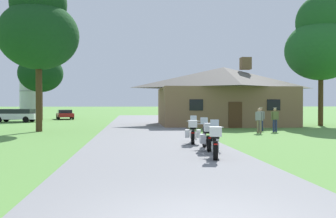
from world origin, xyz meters
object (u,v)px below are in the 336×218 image
object	(u,v)px
motorcycle_white_farthest_in_row	(193,132)
tree_left_near	(39,26)
motorcycle_black_second_in_row	(208,137)
tree_right_of_lodge	(321,42)
bystander_olive_shirt_near_lodge	(275,118)
parked_white_suv_far_left	(16,115)
motorcycle_blue_nearest_to_camera	(215,142)
bystander_gray_shirt_beside_signpost	(261,118)
tree_left_far	(41,68)
metal_silo_distant	(31,88)
bystander_gray_shirt_by_tree	(259,119)
parked_red_sedan_far_left	(65,114)

from	to	relation	value
motorcycle_white_farthest_in_row	tree_left_near	size ratio (longest dim) A/B	0.19
motorcycle_black_second_in_row	motorcycle_white_farthest_in_row	world-z (taller)	same
tree_left_near	tree_right_of_lodge	world-z (taller)	tree_right_of_lodge
motorcycle_white_farthest_in_row	bystander_olive_shirt_near_lodge	size ratio (longest dim) A/B	1.23
motorcycle_white_farthest_in_row	parked_white_suv_far_left	world-z (taller)	parked_white_suv_far_left
motorcycle_black_second_in_row	motorcycle_blue_nearest_to_camera	bearing A→B (deg)	-91.51
motorcycle_white_farthest_in_row	bystander_gray_shirt_beside_signpost	distance (m)	10.93
tree_right_of_lodge	bystander_olive_shirt_near_lodge	bearing A→B (deg)	-134.61
tree_left_far	tree_right_of_lodge	xyz separation A→B (m)	(27.55, -14.41, 1.24)
bystander_olive_shirt_near_lodge	tree_left_far	size ratio (longest dim) A/B	0.17
bystander_gray_shirt_beside_signpost	tree_left_far	size ratio (longest dim) A/B	0.17
metal_silo_distant	motorcycle_blue_nearest_to_camera	bearing A→B (deg)	-67.69
bystander_gray_shirt_beside_signpost	parked_white_suv_far_left	size ratio (longest dim) A/B	0.35
bystander_gray_shirt_by_tree	bystander_gray_shirt_beside_signpost	bearing A→B (deg)	-70.50
motorcycle_black_second_in_row	motorcycle_white_farthest_in_row	size ratio (longest dim) A/B	1.01
parked_white_suv_far_left	parked_red_sedan_far_left	bearing A→B (deg)	-20.65
bystander_olive_shirt_near_lodge	tree_left_near	world-z (taller)	tree_left_near
tree_left_near	metal_silo_distant	bearing A→B (deg)	105.50
tree_right_of_lodge	bystander_gray_shirt_beside_signpost	bearing A→B (deg)	-142.40
motorcycle_black_second_in_row	bystander_gray_shirt_by_tree	distance (m)	10.67
bystander_olive_shirt_near_lodge	tree_left_far	bearing A→B (deg)	127.87
tree_left_near	tree_right_of_lodge	size ratio (longest dim) A/B	0.95
bystander_olive_shirt_near_lodge	parked_red_sedan_far_left	distance (m)	29.88
motorcycle_blue_nearest_to_camera	motorcycle_white_farthest_in_row	world-z (taller)	same
bystander_gray_shirt_beside_signpost	tree_left_far	bearing A→B (deg)	-21.28
bystander_gray_shirt_by_tree	tree_left_near	xyz separation A→B (m)	(-14.85, 2.93, 6.43)
motorcycle_black_second_in_row	tree_left_far	world-z (taller)	tree_left_far
motorcycle_blue_nearest_to_camera	tree_left_near	size ratio (longest dim) A/B	0.19
bystander_gray_shirt_by_tree	tree_left_far	distance (m)	30.00
motorcycle_black_second_in_row	bystander_olive_shirt_near_lodge	bearing A→B (deg)	59.62
bystander_olive_shirt_near_lodge	bystander_gray_shirt_by_tree	size ratio (longest dim) A/B	1.01
tree_left_near	motorcycle_black_second_in_row	bearing A→B (deg)	-51.90
motorcycle_black_second_in_row	tree_right_of_lodge	bearing A→B (deg)	54.63
motorcycle_blue_nearest_to_camera	bystander_gray_shirt_by_tree	xyz separation A→B (m)	(5.47, 11.46, 0.31)
bystander_olive_shirt_near_lodge	parked_white_suv_far_left	distance (m)	27.46
bystander_olive_shirt_near_lodge	tree_right_of_lodge	size ratio (longest dim) A/B	0.15
bystander_olive_shirt_near_lodge	motorcycle_white_farthest_in_row	bearing A→B (deg)	-138.44
metal_silo_distant	bystander_gray_shirt_by_tree	bearing A→B (deg)	-52.75
motorcycle_white_farthest_in_row	tree_left_near	xyz separation A→B (m)	(-9.38, 9.53, 6.75)
parked_white_suv_far_left	tree_right_of_lodge	bearing A→B (deg)	-101.18
bystander_olive_shirt_near_lodge	bystander_gray_shirt_by_tree	xyz separation A→B (m)	(-1.48, -1.07, -0.02)
bystander_gray_shirt_beside_signpost	tree_left_near	bearing A→B (deg)	21.38
motorcycle_blue_nearest_to_camera	tree_left_far	distance (m)	36.98
motorcycle_white_farthest_in_row	tree_right_of_lodge	world-z (taller)	tree_right_of_lodge
motorcycle_white_farthest_in_row	bystander_gray_shirt_beside_signpost	xyz separation A→B (m)	(6.36, 8.89, 0.34)
bystander_gray_shirt_by_tree	motorcycle_black_second_in_row	bearing A→B (deg)	101.09
parked_white_suv_far_left	tree_left_far	bearing A→B (deg)	-8.48
tree_left_near	metal_silo_distant	world-z (taller)	tree_left_near
bystander_olive_shirt_near_lodge	bystander_gray_shirt_beside_signpost	xyz separation A→B (m)	(-0.58, 1.22, 0.00)
bystander_olive_shirt_near_lodge	parked_red_sedan_far_left	size ratio (longest dim) A/B	0.37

